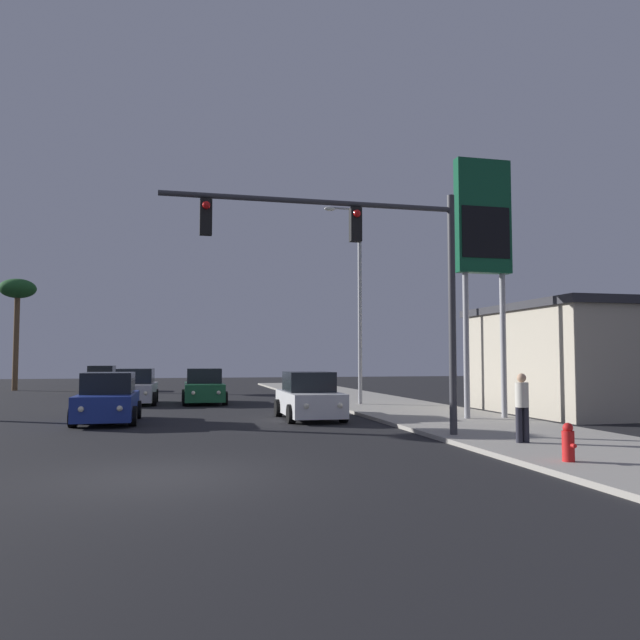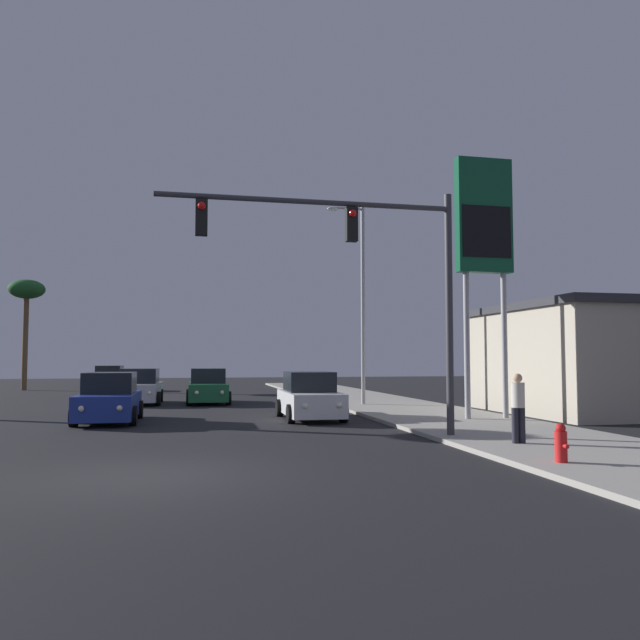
% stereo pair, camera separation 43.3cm
% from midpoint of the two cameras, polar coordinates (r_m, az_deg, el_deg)
% --- Properties ---
extents(ground_plane, '(120.00, 120.00, 0.00)m').
position_cam_midpoint_polar(ground_plane, '(12.08, -15.49, -13.67)').
color(ground_plane, black).
extents(sidewalk_right, '(5.00, 60.00, 0.12)m').
position_cam_midpoint_polar(sidewalk_right, '(23.77, 9.43, -8.55)').
color(sidewalk_right, '#9E998E').
rests_on(sidewalk_right, ground).
extents(building_gas_station, '(10.30, 8.30, 4.30)m').
position_cam_midpoint_polar(building_gas_station, '(28.14, 25.51, -3.19)').
color(building_gas_station, '#B2A893').
rests_on(building_gas_station, ground).
extents(car_white, '(2.04, 4.32, 1.68)m').
position_cam_midpoint_polar(car_white, '(22.35, -1.55, -7.11)').
color(car_white, silver).
rests_on(car_white, ground).
extents(car_tan, '(2.04, 4.33, 1.68)m').
position_cam_midpoint_polar(car_tan, '(44.72, -19.61, -5.13)').
color(car_tan, tan).
rests_on(car_tan, ground).
extents(car_green, '(2.04, 4.32, 1.68)m').
position_cam_midpoint_polar(car_green, '(30.64, -10.97, -6.09)').
color(car_green, '#195933').
rests_on(car_green, ground).
extents(car_blue, '(2.04, 4.32, 1.68)m').
position_cam_midpoint_polar(car_blue, '(22.40, -19.35, -6.91)').
color(car_blue, navy).
rests_on(car_blue, ground).
extents(car_silver, '(2.04, 4.34, 1.68)m').
position_cam_midpoint_polar(car_silver, '(30.96, -16.91, -5.97)').
color(car_silver, '#B7B7BC').
rests_on(car_silver, ground).
extents(traffic_light_mast, '(7.87, 0.36, 6.50)m').
position_cam_midpoint_polar(traffic_light_mast, '(16.56, 4.00, 5.52)').
color(traffic_light_mast, '#38383D').
rests_on(traffic_light_mast, sidewalk_right).
extents(street_lamp, '(1.74, 0.24, 9.00)m').
position_cam_midpoint_polar(street_lamp, '(28.28, 2.97, 2.47)').
color(street_lamp, '#99999E').
rests_on(street_lamp, sidewalk_right).
extents(gas_station_sign, '(2.00, 0.42, 9.00)m').
position_cam_midpoint_polar(gas_station_sign, '(22.64, 14.16, 7.94)').
color(gas_station_sign, '#99999E').
rests_on(gas_station_sign, sidewalk_right).
extents(fire_hydrant, '(0.24, 0.34, 0.76)m').
position_cam_midpoint_polar(fire_hydrant, '(13.40, 20.88, -10.44)').
color(fire_hydrant, red).
rests_on(fire_hydrant, sidewalk_right).
extents(pedestrian_on_sidewalk, '(0.34, 0.32, 1.67)m').
position_cam_midpoint_polar(pedestrian_on_sidewalk, '(15.96, 17.24, -7.39)').
color(pedestrian_on_sidewalk, '#23232D').
rests_on(pedestrian_on_sidewalk, sidewalk_right).
extents(palm_tree_far, '(2.40, 2.40, 7.59)m').
position_cam_midpoint_polar(palm_tree_far, '(47.33, -26.16, 2.16)').
color(palm_tree_far, brown).
rests_on(palm_tree_far, ground).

